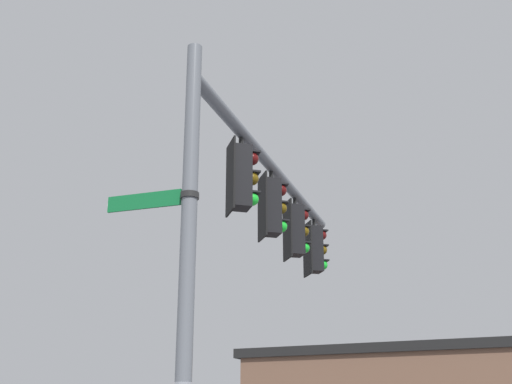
# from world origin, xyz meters

# --- Properties ---
(signal_pole) EXTENTS (0.21, 0.21, 7.09)m
(signal_pole) POSITION_xyz_m (0.00, 0.00, 3.54)
(signal_pole) COLOR slate
(signal_pole) RESTS_ON ground
(mast_arm) EXTENTS (6.45, 4.48, 0.21)m
(mast_arm) POSITION_xyz_m (-3.17, 2.16, 6.60)
(mast_arm) COLOR slate
(traffic_light_nearest_pole) EXTENTS (0.54, 0.49, 1.31)m
(traffic_light_nearest_pole) POSITION_xyz_m (-1.61, 1.12, 5.80)
(traffic_light_nearest_pole) COLOR black
(traffic_light_mid_inner) EXTENTS (0.54, 0.49, 1.31)m
(traffic_light_mid_inner) POSITION_xyz_m (-2.97, 2.04, 5.80)
(traffic_light_mid_inner) COLOR black
(traffic_light_mid_outer) EXTENTS (0.54, 0.49, 1.31)m
(traffic_light_mid_outer) POSITION_xyz_m (-4.33, 2.97, 5.80)
(traffic_light_mid_outer) COLOR black
(traffic_light_arm_end) EXTENTS (0.54, 0.49, 1.31)m
(traffic_light_arm_end) POSITION_xyz_m (-5.70, 3.90, 5.80)
(traffic_light_arm_end) COLOR black
(street_name_sign) EXTENTS (0.82, 1.14, 0.22)m
(street_name_sign) POSITION_xyz_m (-0.23, -0.33, 4.85)
(street_name_sign) COLOR #147238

